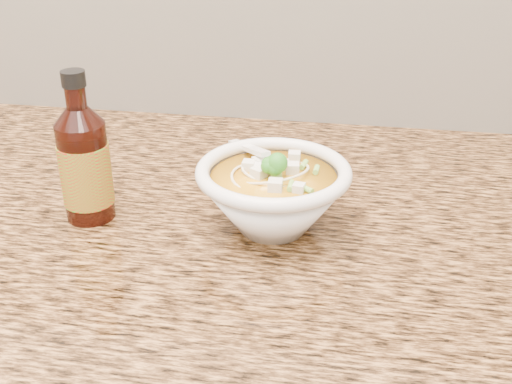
# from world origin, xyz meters

# --- Properties ---
(counter_slab) EXTENTS (4.00, 0.68, 0.04)m
(counter_slab) POSITION_xyz_m (0.00, 1.68, 0.88)
(counter_slab) COLOR #9E6C3A
(counter_slab) RESTS_ON cabinet
(soup_bowl) EXTENTS (0.18, 0.18, 0.10)m
(soup_bowl) POSITION_xyz_m (0.26, 1.63, 0.94)
(soup_bowl) COLOR white
(soup_bowl) RESTS_ON counter_slab
(hot_sauce_bottle) EXTENTS (0.08, 0.08, 0.18)m
(hot_sauce_bottle) POSITION_xyz_m (0.04, 1.62, 0.97)
(hot_sauce_bottle) COLOR black
(hot_sauce_bottle) RESTS_ON counter_slab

